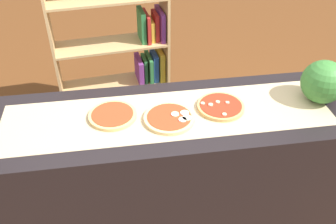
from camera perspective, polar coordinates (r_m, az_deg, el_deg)
The scene contains 8 objects.
ground_plane at distance 2.67m, azimuth 0.00°, elevation -16.52°, with size 12.00×12.00×0.00m, color brown.
counter at distance 2.31m, azimuth 0.00°, elevation -9.65°, with size 2.02×0.63×0.93m, color black.
parchment_paper at distance 2.00m, azimuth 0.00°, elevation -0.43°, with size 1.74×0.43×0.00m, color tan.
pizza_plain_0 at distance 2.00m, azimuth -8.36°, elevation -0.49°, with size 0.25×0.25×0.02m.
pizza_mozzarella_1 at distance 1.96m, azimuth 0.24°, elevation -0.91°, with size 0.27×0.27×0.03m.
pizza_mushroom_2 at distance 2.06m, azimuth 7.94°, elevation 0.83°, with size 0.25×0.25×0.03m.
watermelon at distance 2.21m, azimuth 22.38°, elevation 4.23°, with size 0.24×0.24×0.24m, color #387A33.
bookshelf at distance 3.13m, azimuth -5.96°, elevation 10.05°, with size 0.93×0.39×1.53m.
Camera 1 is at (-0.24, -1.57, 2.15)m, focal length 40.40 mm.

